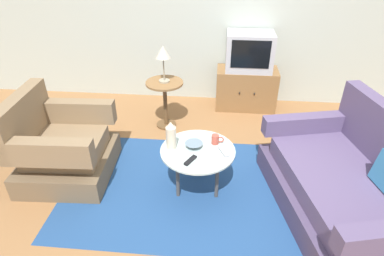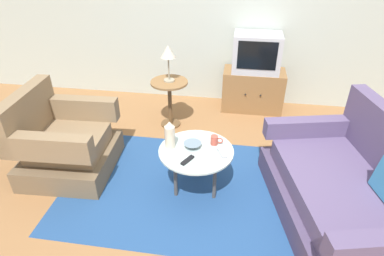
{
  "view_description": "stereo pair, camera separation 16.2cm",
  "coord_description": "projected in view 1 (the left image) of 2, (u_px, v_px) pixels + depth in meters",
  "views": [
    {
      "loc": [
        0.13,
        -2.32,
        2.24
      ],
      "look_at": [
        -0.12,
        0.38,
        0.55
      ],
      "focal_mm": 30.36,
      "sensor_mm": 36.0,
      "label": 1
    },
    {
      "loc": [
        0.29,
        -2.3,
        2.24
      ],
      "look_at": [
        -0.12,
        0.38,
        0.55
      ],
      "focal_mm": 30.36,
      "sensor_mm": 36.0,
      "label": 2
    }
  ],
  "objects": [
    {
      "name": "armchair",
      "position": [
        61.0,
        149.0,
        3.31
      ],
      "size": [
        0.91,
        0.94,
        0.89
      ],
      "rotation": [
        0.0,
        0.0,
        -1.52
      ],
      "color": "brown",
      "rests_on": "ground"
    },
    {
      "name": "table_lamp",
      "position": [
        163.0,
        54.0,
        3.8
      ],
      "size": [
        0.18,
        0.18,
        0.45
      ],
      "color": "#9E937A",
      "rests_on": "side_table"
    },
    {
      "name": "tv_remote_silver",
      "position": [
        224.0,
        152.0,
        2.98
      ],
      "size": [
        0.11,
        0.16,
        0.02
      ],
      "rotation": [
        0.0,
        0.0,
        2.0
      ],
      "color": "#B2B2B7",
      "rests_on": "coffee_table"
    },
    {
      "name": "coffee_table",
      "position": [
        198.0,
        154.0,
        3.05
      ],
      "size": [
        0.7,
        0.7,
        0.47
      ],
      "color": "#B2C6C1",
      "rests_on": "ground"
    },
    {
      "name": "couch",
      "position": [
        347.0,
        185.0,
        2.86
      ],
      "size": [
        1.3,
        1.76,
        0.94
      ],
      "rotation": [
        0.0,
        0.0,
        1.8
      ],
      "color": "#4B3E5C",
      "rests_on": "ground"
    },
    {
      "name": "mug",
      "position": [
        216.0,
        139.0,
        3.09
      ],
      "size": [
        0.12,
        0.07,
        0.09
      ],
      "color": "#B74C3D",
      "rests_on": "coffee_table"
    },
    {
      "name": "television",
      "position": [
        249.0,
        51.0,
        4.33
      ],
      "size": [
        0.62,
        0.43,
        0.5
      ],
      "color": "#B7B7BC",
      "rests_on": "tv_stand"
    },
    {
      "name": "back_wall",
      "position": [
        214.0,
        5.0,
        4.34
      ],
      "size": [
        9.0,
        0.12,
        2.7
      ],
      "primitive_type": "cube",
      "color": "#B2BCB2",
      "rests_on": "ground"
    },
    {
      "name": "tv_stand",
      "position": [
        246.0,
        89.0,
        4.6
      ],
      "size": [
        0.84,
        0.44,
        0.57
      ],
      "color": "olive",
      "rests_on": "ground"
    },
    {
      "name": "bowl",
      "position": [
        194.0,
        145.0,
        3.05
      ],
      "size": [
        0.17,
        0.17,
        0.05
      ],
      "color": "slate",
      "rests_on": "coffee_table"
    },
    {
      "name": "ground_plane",
      "position": [
        200.0,
        197.0,
        3.15
      ],
      "size": [
        16.0,
        16.0,
        0.0
      ],
      "primitive_type": "plane",
      "color": "olive"
    },
    {
      "name": "area_rug",
      "position": [
        197.0,
        188.0,
        3.27
      ],
      "size": [
        2.64,
        1.65,
        0.0
      ],
      "primitive_type": "cube",
      "color": "navy",
      "rests_on": "ground"
    },
    {
      "name": "vase",
      "position": [
        171.0,
        135.0,
        2.99
      ],
      "size": [
        0.1,
        0.1,
        0.28
      ],
      "color": "beige",
      "rests_on": "coffee_table"
    },
    {
      "name": "side_table",
      "position": [
        165.0,
        95.0,
        4.07
      ],
      "size": [
        0.46,
        0.46,
        0.62
      ],
      "color": "olive",
      "rests_on": "ground"
    },
    {
      "name": "tv_remote_dark",
      "position": [
        190.0,
        160.0,
        2.87
      ],
      "size": [
        0.11,
        0.15,
        0.02
      ],
      "rotation": [
        0.0,
        0.0,
        1.07
      ],
      "color": "black",
      "rests_on": "coffee_table"
    }
  ]
}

